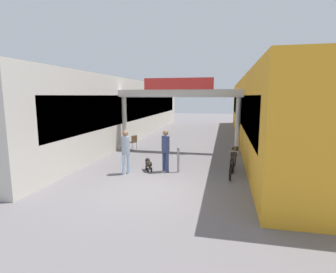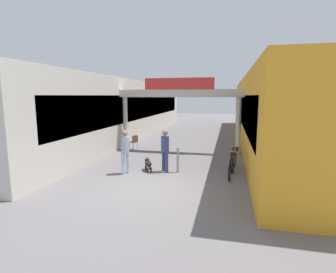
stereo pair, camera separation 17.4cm
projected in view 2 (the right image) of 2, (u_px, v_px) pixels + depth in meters
ground_plane at (144, 189)px, 9.18m from camera, size 80.00×80.00×0.00m
storefront_left at (126, 109)px, 20.57m from camera, size 3.00×26.00×4.34m
storefront_right at (263, 111)px, 18.28m from camera, size 3.00×26.00×4.34m
arcade_sign_gateway at (179, 99)px, 15.01m from camera, size 7.40×0.47×4.23m
pedestrian_with_dog at (165, 148)px, 11.09m from camera, size 0.48×0.48×1.82m
pedestrian_companion at (125, 149)px, 10.82m from camera, size 0.47×0.47×1.84m
dog_on_leash at (148, 163)px, 11.39m from camera, size 0.53×0.72×0.51m
bicycle_black_nearest at (232, 166)px, 10.54m from camera, size 0.46×1.68×0.98m
bicycle_orange_second at (234, 159)px, 11.65m from camera, size 0.47×1.67×0.98m
bollard_post_metal at (178, 159)px, 11.10m from camera, size 0.10×0.10×1.10m
cafe_chair_wood_nearer at (134, 141)px, 15.71m from camera, size 0.55×0.55×0.89m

